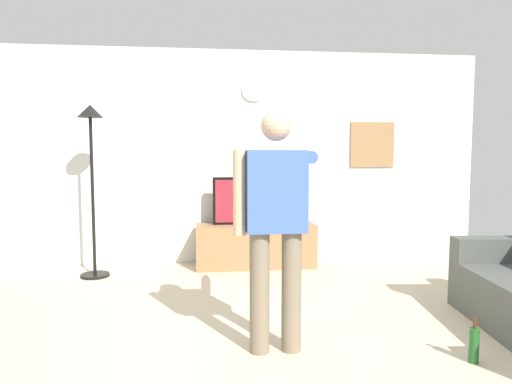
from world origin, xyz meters
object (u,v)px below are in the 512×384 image
object	(u,v)px
wall_clock	(253,90)
floor_lamp	(91,155)
tv_stand	(256,246)
framed_picture	(372,145)
person_standing_nearer_lamp	(276,217)
television	(255,201)
beverage_bottle	(474,345)

from	to	relation	value
wall_clock	floor_lamp	bearing A→B (deg)	-164.22
tv_stand	framed_picture	distance (m)	2.04
tv_stand	person_standing_nearer_lamp	bearing A→B (deg)	-93.15
television	framed_picture	size ratio (longest dim) A/B	1.78
floor_lamp	person_standing_nearer_lamp	distance (m)	2.80
framed_picture	floor_lamp	xyz separation A→B (m)	(-3.45, -0.54, -0.13)
person_standing_nearer_lamp	tv_stand	bearing A→B (deg)	86.85
tv_stand	television	size ratio (longest dim) A/B	1.39
television	person_standing_nearer_lamp	distance (m)	2.44
wall_clock	floor_lamp	distance (m)	2.11
tv_stand	television	bearing A→B (deg)	90.00
tv_stand	framed_picture	bearing A→B (deg)	10.60
television	beverage_bottle	bearing A→B (deg)	-67.26
tv_stand	framed_picture	world-z (taller)	framed_picture
television	framed_picture	world-z (taller)	framed_picture
person_standing_nearer_lamp	beverage_bottle	world-z (taller)	person_standing_nearer_lamp
floor_lamp	framed_picture	bearing A→B (deg)	8.81
framed_picture	television	bearing A→B (deg)	-171.04
tv_stand	wall_clock	size ratio (longest dim) A/B	4.97
television	floor_lamp	world-z (taller)	floor_lamp
television	beverage_bottle	distance (m)	3.08
floor_lamp	beverage_bottle	xyz separation A→B (m)	(3.04, -2.49, -1.26)
television	tv_stand	bearing A→B (deg)	-90.00
tv_stand	wall_clock	distance (m)	1.96
television	framed_picture	xyz separation A→B (m)	(1.58, 0.25, 0.70)
framed_picture	tv_stand	bearing A→B (deg)	-169.40
floor_lamp	beverage_bottle	world-z (taller)	floor_lamp
tv_stand	framed_picture	xyz separation A→B (m)	(1.58, 0.30, 1.25)
wall_clock	person_standing_nearer_lamp	distance (m)	2.95
beverage_bottle	television	bearing A→B (deg)	112.74
tv_stand	person_standing_nearer_lamp	distance (m)	2.49
framed_picture	beverage_bottle	distance (m)	3.35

